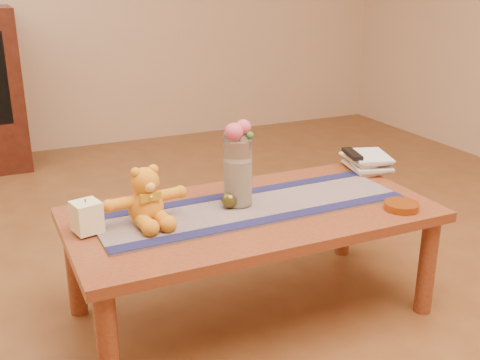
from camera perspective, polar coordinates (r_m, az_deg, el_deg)
name	(u,v)px	position (r m, az deg, el deg)	size (l,w,h in m)	color
floor	(251,311)	(2.45, 1.09, -12.70)	(5.50, 5.50, 0.00)	brown
coffee_table_top	(252,215)	(2.25, 1.16, -3.42)	(1.40, 0.70, 0.04)	#612B17
table_leg_fl	(108,348)	(1.94, -12.79, -15.68)	(0.07, 0.07, 0.41)	#612B17
table_leg_fr	(427,266)	(2.47, 17.81, -8.02)	(0.07, 0.07, 0.41)	#612B17
table_leg_bl	(75,267)	(2.43, -15.83, -8.22)	(0.07, 0.07, 0.41)	#612B17
table_leg_br	(344,215)	(2.87, 10.13, -3.35)	(0.07, 0.07, 0.41)	#612B17
persian_runner	(252,207)	(2.26, 1.18, -2.65)	(1.20, 0.35, 0.01)	#182045
runner_border_near	(270,219)	(2.14, 2.93, -3.84)	(1.20, 0.06, 0.00)	#161743
runner_border_far	(236,194)	(2.38, -0.38, -1.35)	(1.20, 0.06, 0.00)	#161743
teddy_bear	(145,196)	(2.11, -9.22, -1.53)	(0.30, 0.24, 0.20)	orange
pillar_candle	(87,217)	(2.09, -14.75, -3.49)	(0.09, 0.09, 0.11)	#FFF3BB
candle_wick	(85,201)	(2.07, -14.89, -1.95)	(0.00, 0.00, 0.01)	black
glass_vase	(238,173)	(2.23, -0.21, 0.72)	(0.11, 0.11, 0.26)	silver
potpourri_fill	(238,182)	(2.25, -0.21, -0.22)	(0.09, 0.09, 0.18)	beige
rose_left	(234,132)	(2.17, -0.59, 4.70)	(0.07, 0.07, 0.07)	#C7465F
rose_right	(243,127)	(2.20, 0.32, 5.17)	(0.06, 0.06, 0.06)	#C7465F
blue_flower_back	(236,130)	(2.22, -0.36, 4.88)	(0.04, 0.04, 0.04)	#47579A
blue_flower_side	(228,134)	(2.20, -1.15, 4.48)	(0.04, 0.04, 0.04)	#47579A
leaf_sprig	(250,135)	(2.19, 0.95, 4.38)	(0.03, 0.03, 0.03)	#33662D
bronze_ball	(229,200)	(2.23, -1.04, -1.99)	(0.06, 0.06, 0.06)	#454117
book_bottom	(350,169)	(2.73, 10.74, 1.10)	(0.17, 0.22, 0.02)	beige
book_lower	(352,165)	(2.72, 10.89, 1.45)	(0.16, 0.22, 0.02)	beige
book_upper	(349,161)	(2.72, 10.64, 1.87)	(0.17, 0.22, 0.02)	beige
book_top	(352,157)	(2.71, 10.90, 2.23)	(0.16, 0.22, 0.02)	beige
tv_remote	(352,154)	(2.70, 10.91, 2.53)	(0.04, 0.16, 0.02)	black
amber_dish	(401,206)	(2.33, 15.50, -2.47)	(0.13, 0.13, 0.03)	#BF5914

